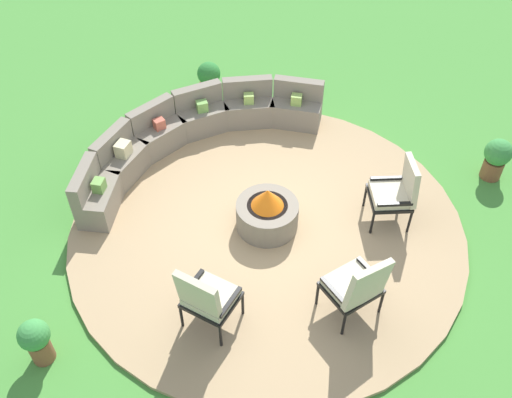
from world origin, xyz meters
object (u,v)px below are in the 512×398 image
at_px(potted_plant_1, 497,157).
at_px(fire_pit, 267,212).
at_px(curved_stone_bench, 190,134).
at_px(lounge_chair_back_left, 397,191).
at_px(lounge_chair_front_left, 206,297).
at_px(potted_plant_2, 36,340).
at_px(lounge_chair_front_right, 357,286).
at_px(potted_plant_0, 209,78).

bearing_deg(potted_plant_1, fire_pit, 147.31).
distance_m(curved_stone_bench, lounge_chair_back_left, 3.30).
xyz_separation_m(curved_stone_bench, lounge_chair_front_left, (-2.20, -2.45, 0.26)).
relative_size(lounge_chair_front_left, potted_plant_2, 1.65).
bearing_deg(lounge_chair_front_right, lounge_chair_front_left, 153.16).
bearing_deg(lounge_chair_front_left, fire_pit, 95.31).
height_order(lounge_chair_front_right, lounge_chair_back_left, lounge_chair_front_right).
height_order(fire_pit, curved_stone_bench, curved_stone_bench).
bearing_deg(lounge_chair_back_left, potted_plant_1, -63.86).
relative_size(fire_pit, lounge_chair_back_left, 0.84).
distance_m(lounge_chair_front_right, potted_plant_0, 5.10).
bearing_deg(potted_plant_0, curved_stone_bench, -147.08).
bearing_deg(potted_plant_2, lounge_chair_front_left, -38.11).
bearing_deg(lounge_chair_front_right, fire_pit, 92.66).
height_order(curved_stone_bench, potted_plant_0, curved_stone_bench).
height_order(lounge_chair_back_left, potted_plant_2, lounge_chair_back_left).
relative_size(lounge_chair_front_right, potted_plant_0, 1.67).
distance_m(fire_pit, potted_plant_2, 3.29).
distance_m(lounge_chair_front_left, lounge_chair_back_left, 3.02).
height_order(lounge_chair_front_left, lounge_chair_front_right, lounge_chair_front_left).
bearing_deg(lounge_chair_front_left, potted_plant_2, -138.81).
bearing_deg(potted_plant_1, potted_plant_0, 103.66).
height_order(potted_plant_0, potted_plant_2, potted_plant_2).
distance_m(lounge_chair_front_left, potted_plant_2, 1.94).
distance_m(potted_plant_1, potted_plant_2, 6.77).
relative_size(lounge_chair_front_left, potted_plant_1, 1.59).
bearing_deg(fire_pit, potted_plant_0, 56.72).
height_order(lounge_chair_front_left, lounge_chair_back_left, lounge_chair_front_left).
height_order(lounge_chair_back_left, potted_plant_0, lounge_chair_back_left).
relative_size(lounge_chair_front_left, potted_plant_0, 1.73).
xyz_separation_m(potted_plant_0, potted_plant_1, (1.16, -4.78, 0.04)).
height_order(fire_pit, potted_plant_1, fire_pit).
relative_size(potted_plant_0, potted_plant_2, 0.95).
distance_m(fire_pit, potted_plant_1, 3.60).
height_order(lounge_chair_front_right, potted_plant_0, lounge_chair_front_right).
height_order(curved_stone_bench, potted_plant_1, curved_stone_bench).
bearing_deg(potted_plant_1, lounge_chair_back_left, 158.99).
relative_size(lounge_chair_back_left, potted_plant_2, 1.55).
relative_size(fire_pit, potted_plant_0, 1.36).
relative_size(curved_stone_bench, potted_plant_0, 6.76).
distance_m(fire_pit, lounge_chair_back_left, 1.78).
relative_size(curved_stone_bench, lounge_chair_back_left, 4.14).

